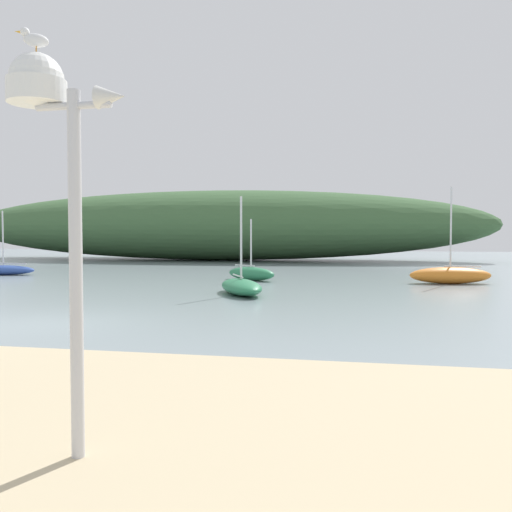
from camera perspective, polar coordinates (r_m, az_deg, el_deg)
ground_plane at (r=14.73m, az=-20.77°, el=-6.61°), size 120.00×120.00×0.00m
distant_hill at (r=47.35m, az=-4.59°, el=3.19°), size 46.90×10.91×5.93m
mast_structure at (r=5.44m, az=-20.75°, el=12.74°), size 1.12×0.53×3.69m
seagull_on_radar at (r=5.69m, az=-22.06°, el=20.21°), size 0.27×0.22×0.21m
sailboat_by_sandbar at (r=26.43m, az=-0.52°, el=-1.82°), size 2.95×2.37×2.95m
sailboat_far_right at (r=32.95m, az=-24.78°, el=-1.30°), size 3.61×1.39×3.49m
sailboat_near_shore at (r=26.12m, az=19.55°, el=-1.88°), size 3.77×1.80×4.34m
sailboat_east_reach at (r=20.31m, az=-1.55°, el=-3.18°), size 2.72×3.76×3.63m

